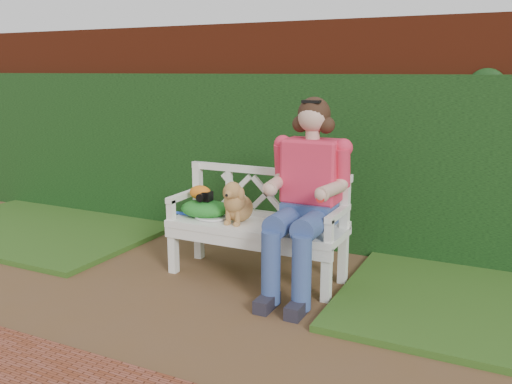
% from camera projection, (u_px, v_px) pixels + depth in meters
% --- Properties ---
extents(ground, '(60.00, 60.00, 0.00)m').
position_uv_depth(ground, '(182.00, 298.00, 4.23)').
color(ground, brown).
extents(brick_wall, '(10.00, 0.30, 2.20)m').
position_uv_depth(brick_wall, '(280.00, 133.00, 5.65)').
color(brick_wall, '#63200E').
rests_on(brick_wall, ground).
extents(ivy_hedge, '(10.00, 0.18, 1.70)m').
position_uv_depth(ivy_hedge, '(271.00, 159.00, 5.51)').
color(ivy_hedge, '#21521B').
rests_on(ivy_hedge, ground).
extents(grass_left, '(2.60, 2.00, 0.05)m').
position_uv_depth(grass_left, '(46.00, 227.00, 6.04)').
color(grass_left, '#2A531B').
rests_on(grass_left, ground).
extents(garden_bench, '(1.63, 0.76, 0.48)m').
position_uv_depth(garden_bench, '(256.00, 251.00, 4.59)').
color(garden_bench, white).
rests_on(garden_bench, ground).
extents(seated_woman, '(0.92, 1.06, 1.58)m').
position_uv_depth(seated_woman, '(309.00, 193.00, 4.25)').
color(seated_woman, '#DB3F53').
rests_on(seated_woman, ground).
extents(dog, '(0.25, 0.34, 0.37)m').
position_uv_depth(dog, '(238.00, 201.00, 4.54)').
color(dog, brown).
rests_on(dog, garden_bench).
extents(tennis_racket, '(0.59, 0.41, 0.03)m').
position_uv_depth(tennis_racket, '(208.00, 217.00, 4.69)').
color(tennis_racket, beige).
rests_on(tennis_racket, garden_bench).
extents(green_bag, '(0.53, 0.47, 0.15)m').
position_uv_depth(green_bag, '(204.00, 208.00, 4.74)').
color(green_bag, '#148121').
rests_on(green_bag, garden_bench).
extents(camera_item, '(0.12, 0.09, 0.08)m').
position_uv_depth(camera_item, '(205.00, 196.00, 4.69)').
color(camera_item, black).
rests_on(camera_item, green_bag).
extents(baseball_glove, '(0.22, 0.18, 0.13)m').
position_uv_depth(baseball_glove, '(200.00, 193.00, 4.72)').
color(baseball_glove, orange).
rests_on(baseball_glove, green_bag).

